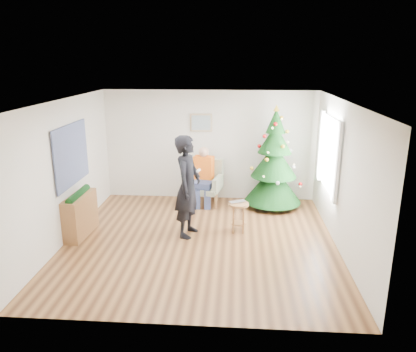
# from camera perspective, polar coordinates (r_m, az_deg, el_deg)

# --- Properties ---
(floor) EXTENTS (5.00, 5.00, 0.00)m
(floor) POSITION_cam_1_polar(r_m,az_deg,el_deg) (7.71, -1.08, -9.12)
(floor) COLOR brown
(floor) RESTS_ON ground
(ceiling) EXTENTS (5.00, 5.00, 0.00)m
(ceiling) POSITION_cam_1_polar(r_m,az_deg,el_deg) (7.00, -1.20, 10.49)
(ceiling) COLOR white
(ceiling) RESTS_ON wall_back
(wall_back) EXTENTS (5.00, 0.00, 5.00)m
(wall_back) POSITION_cam_1_polar(r_m,az_deg,el_deg) (9.66, 0.24, 4.31)
(wall_back) COLOR silver
(wall_back) RESTS_ON floor
(wall_front) EXTENTS (5.00, 0.00, 5.00)m
(wall_front) POSITION_cam_1_polar(r_m,az_deg,el_deg) (4.91, -3.87, -7.89)
(wall_front) COLOR silver
(wall_front) RESTS_ON floor
(wall_left) EXTENTS (0.00, 5.00, 5.00)m
(wall_left) POSITION_cam_1_polar(r_m,az_deg,el_deg) (7.87, -19.57, 0.57)
(wall_left) COLOR silver
(wall_left) RESTS_ON floor
(wall_right) EXTENTS (0.00, 5.00, 5.00)m
(wall_right) POSITION_cam_1_polar(r_m,az_deg,el_deg) (7.45, 18.39, -0.20)
(wall_right) COLOR silver
(wall_right) RESTS_ON floor
(window_panel) EXTENTS (0.04, 1.30, 1.40)m
(window_panel) POSITION_cam_1_polar(r_m,az_deg,el_deg) (8.33, 16.72, 3.07)
(window_panel) COLOR white
(window_panel) RESTS_ON wall_right
(curtains) EXTENTS (0.05, 1.75, 1.50)m
(curtains) POSITION_cam_1_polar(r_m,az_deg,el_deg) (8.33, 16.51, 3.08)
(curtains) COLOR white
(curtains) RESTS_ON wall_right
(christmas_tree) EXTENTS (1.29, 1.29, 2.34)m
(christmas_tree) POSITION_cam_1_polar(r_m,az_deg,el_deg) (9.23, 9.27, 1.95)
(christmas_tree) COLOR #3F2816
(christmas_tree) RESTS_ON floor
(stool) EXTENTS (0.40, 0.40, 0.59)m
(stool) POSITION_cam_1_polar(r_m,az_deg,el_deg) (8.00, 4.30, -5.79)
(stool) COLOR brown
(stool) RESTS_ON floor
(laptop) EXTENTS (0.39, 0.34, 0.03)m
(laptop) POSITION_cam_1_polar(r_m,az_deg,el_deg) (7.90, 4.34, -3.74)
(laptop) COLOR silver
(laptop) RESTS_ON stool
(armchair) EXTENTS (0.92, 0.88, 1.03)m
(armchair) POSITION_cam_1_polar(r_m,az_deg,el_deg) (9.49, -0.52, -1.67)
(armchair) COLOR gray
(armchair) RESTS_ON floor
(seated_person) EXTENTS (0.52, 0.69, 1.34)m
(seated_person) POSITION_cam_1_polar(r_m,az_deg,el_deg) (9.34, -0.65, 0.05)
(seated_person) COLOR navy
(seated_person) RESTS_ON armchair
(standing_man) EXTENTS (0.61, 0.80, 1.96)m
(standing_man) POSITION_cam_1_polar(r_m,az_deg,el_deg) (7.64, -2.86, -1.48)
(standing_man) COLOR black
(standing_man) RESTS_ON floor
(game_controller) EXTENTS (0.06, 0.13, 0.04)m
(game_controller) POSITION_cam_1_polar(r_m,az_deg,el_deg) (7.49, -1.34, 0.79)
(game_controller) COLOR white
(game_controller) RESTS_ON standing_man
(console) EXTENTS (0.35, 1.02, 0.80)m
(console) POSITION_cam_1_polar(r_m,az_deg,el_deg) (8.19, -17.54, -5.28)
(console) COLOR brown
(console) RESTS_ON floor
(garland) EXTENTS (0.14, 0.90, 0.14)m
(garland) POSITION_cam_1_polar(r_m,az_deg,el_deg) (8.05, -17.79, -2.50)
(garland) COLOR black
(garland) RESTS_ON console
(tapestry) EXTENTS (0.03, 1.50, 1.15)m
(tapestry) POSITION_cam_1_polar(r_m,az_deg,el_deg) (8.07, -18.64, 2.85)
(tapestry) COLOR black
(tapestry) RESTS_ON wall_left
(framed_picture) EXTENTS (0.52, 0.05, 0.42)m
(framed_picture) POSITION_cam_1_polar(r_m,az_deg,el_deg) (9.54, -0.98, 7.51)
(framed_picture) COLOR tan
(framed_picture) RESTS_ON wall_back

